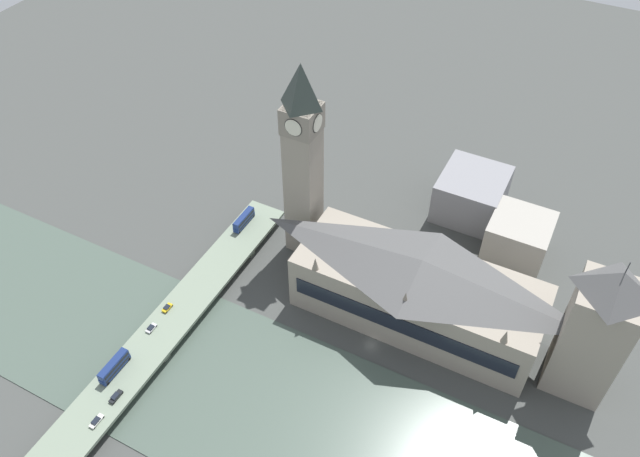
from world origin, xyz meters
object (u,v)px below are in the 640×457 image
Objects in this scene: victoria_tower at (596,330)px; car_southbound_lead at (167,308)px; parliament_hall at (418,290)px; road_bridge at (151,346)px; double_decker_bus_rear at (114,366)px; car_northbound_mid at (96,421)px; car_northbound_tail at (151,328)px; car_northbound_lead at (116,396)px; double_decker_bus_lead at (244,219)px; clock_tower at (303,158)px.

car_southbound_lead is at bearing 106.92° from victoria_tower.
parliament_hall is 0.54× the size of road_bridge.
victoria_tower is 143.55m from double_decker_bus_rear.
car_northbound_tail is (33.74, 6.80, -0.03)m from car_northbound_mid.
victoria_tower reaches higher than road_bridge.
car_northbound_tail is at bearing 11.39° from car_northbound_mid.
car_northbound_tail is at bearing 14.60° from car_northbound_lead.
car_southbound_lead is (-46.95, 0.97, -1.84)m from double_decker_bus_lead.
road_bridge is at bearing 113.19° from victoria_tower.
car_northbound_tail is at bearing -177.09° from car_southbound_lead.
road_bridge is at bearing 8.93° from car_northbound_lead.
road_bridge is at bearing -145.96° from car_northbound_tail.
parliament_hall is 58.16m from clock_tower.
double_decker_bus_lead is 47.00m from car_southbound_lead.
double_decker_bus_rear is 9.75m from car_northbound_lead.
clock_tower is 6.48× the size of double_decker_bus_rear.
victoria_tower is 135.83m from road_bridge.
victoria_tower reaches higher than car_northbound_tail.
double_decker_bus_rear is (-65.62, 126.42, -17.81)m from victoria_tower.
car_northbound_mid is (-15.97, -6.55, -1.99)m from double_decker_bus_rear.
car_northbound_tail is (24.99, 6.51, -0.09)m from car_northbound_lead.
victoria_tower is at bearing -97.56° from clock_tower.
double_decker_bus_lead is 73.90m from double_decker_bus_rear.
car_northbound_lead is 1.00× the size of car_northbound_mid.
parliament_hall reaches higher than car_northbound_lead.
double_decker_bus_lead is (8.34, 73.08, -6.99)m from parliament_hall.
clock_tower reaches higher than victoria_tower.
double_decker_bus_lead is 2.50× the size of car_northbound_mid.
parliament_hall reaches higher than car_northbound_mid.
victoria_tower reaches higher than parliament_hall.
car_northbound_tail is 1.00× the size of car_southbound_lead.
car_northbound_mid is 43.53m from car_southbound_lead.
car_northbound_tail reaches higher than road_bridge.
clock_tower is at bearing -25.07° from car_southbound_lead.
victoria_tower is 136.85m from car_northbound_tail.
victoria_tower reaches higher than double_decker_bus_lead.
parliament_hall reaches higher than car_northbound_tail.
double_decker_bus_rear reaches higher than double_decker_bus_lead.
car_southbound_lead is (42.92, 7.26, 0.04)m from car_northbound_mid.
car_northbound_tail is (-61.48, 24.00, -36.05)m from clock_tower.
parliament_hall is 20.40× the size of car_southbound_lead.
parliament_hall is 17.03× the size of car_northbound_lead.
car_northbound_mid is 1.20× the size of car_northbound_tail.
double_decker_bus_lead is 2.51× the size of car_northbound_lead.
double_decker_bus_rear is at bearing 179.80° from double_decker_bus_lead.
victoria_tower reaches higher than double_decker_bus_rear.
clock_tower is at bearing 82.44° from victoria_tower.
car_northbound_lead is (-7.22, -6.26, -1.93)m from double_decker_bus_rear.
victoria_tower is 11.33× the size of car_northbound_mid.
car_northbound_mid is (-81.59, 119.87, -19.79)m from victoria_tower.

